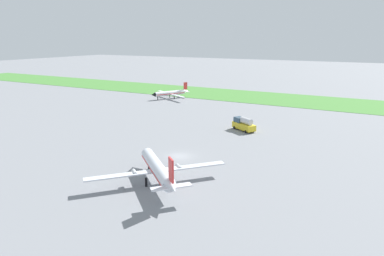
% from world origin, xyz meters
% --- Properties ---
extents(ground_plane, '(600.00, 600.00, 0.00)m').
position_xyz_m(ground_plane, '(0.00, 0.00, 0.00)').
color(ground_plane, gray).
extents(grass_taxiway_strip, '(360.00, 28.00, 0.08)m').
position_xyz_m(grass_taxiway_strip, '(0.00, 73.05, 0.04)').
color(grass_taxiway_strip, '#478438').
rests_on(grass_taxiway_strip, ground_plane).
extents(airplane_taxiing_turboprop, '(16.99, 14.80, 5.61)m').
position_xyz_m(airplane_taxiing_turboprop, '(-36.15, 54.77, 2.05)').
color(airplane_taxiing_turboprop, white).
rests_on(airplane_taxiing_turboprop, ground_plane).
extents(airplane_foreground_turboprop, '(16.00, 17.41, 6.66)m').
position_xyz_m(airplane_foreground_turboprop, '(3.52, -12.63, 2.44)').
color(airplane_foreground_turboprop, silver).
rests_on(airplane_foreground_turboprop, ground_plane).
extents(fuel_truck_near_gate, '(6.79, 5.45, 3.29)m').
position_xyz_m(fuel_truck_near_gate, '(3.94, 24.19, 1.58)').
color(fuel_truck_near_gate, yellow).
rests_on(fuel_truck_near_gate, ground_plane).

